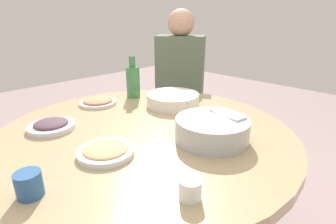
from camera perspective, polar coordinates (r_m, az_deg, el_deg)
round_dining_table at (r=1.18m, az=-4.81°, el=-8.23°), size 1.25×1.25×0.72m
rice_bowl at (r=1.03m, az=9.54°, el=-3.67°), size 0.28×0.28×0.10m
soup_bowl at (r=1.41m, az=1.06°, el=2.65°), size 0.28×0.30×0.06m
dish_noodles at (r=0.95m, az=-13.35°, el=-8.16°), size 0.20×0.20×0.03m
dish_eggplant at (r=1.22m, az=-24.01°, el=-2.66°), size 0.19×0.19×0.04m
dish_shrimp at (r=1.48m, az=-14.96°, el=2.24°), size 0.20×0.20×0.04m
green_bottle at (r=1.56m, az=-7.61°, el=6.71°), size 0.08×0.08×0.24m
tea_cup_near at (r=0.81m, az=-27.94°, el=-13.71°), size 0.07×0.07×0.07m
tea_cup_far at (r=0.72m, az=4.83°, el=-16.36°), size 0.06×0.06×0.06m
stool_for_diner_left at (r=2.16m, az=2.45°, el=-5.78°), size 0.33×0.33×0.46m
diner_left at (r=1.98m, az=2.68°, el=8.68°), size 0.46×0.45×0.76m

